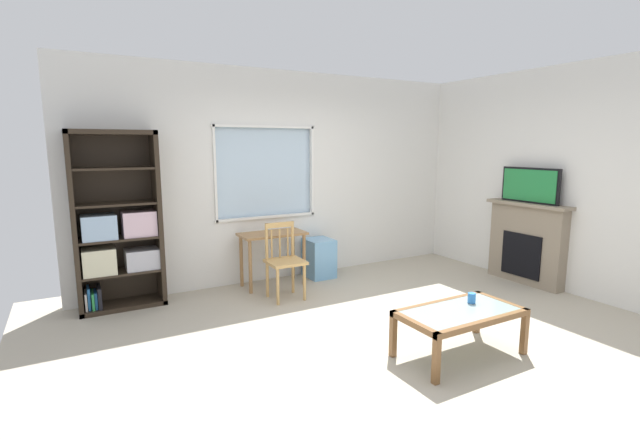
{
  "coord_description": "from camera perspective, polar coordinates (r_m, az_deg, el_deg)",
  "views": [
    {
      "loc": [
        -2.56,
        -3.34,
        1.81
      ],
      "look_at": [
        -0.18,
        0.92,
        1.0
      ],
      "focal_mm": 25.23,
      "sensor_mm": 36.0,
      "label": 1
    }
  ],
  "objects": [
    {
      "name": "ground",
      "position": [
        4.59,
        7.81,
        -14.0
      ],
      "size": [
        6.47,
        5.5,
        0.02
      ],
      "primitive_type": "cube",
      "color": "#B2A893"
    },
    {
      "name": "wall_back_with_window",
      "position": [
        6.18,
        -4.4,
        5.48
      ],
      "size": [
        5.47,
        0.15,
        2.78
      ],
      "color": "silver",
      "rests_on": "ground"
    },
    {
      "name": "wall_right",
      "position": [
        6.33,
        28.84,
        4.49
      ],
      "size": [
        0.12,
        4.7,
        2.78
      ],
      "primitive_type": "cube",
      "color": "silver",
      "rests_on": "ground"
    },
    {
      "name": "bookshelf",
      "position": [
        5.45,
        -24.34,
        -1.27
      ],
      "size": [
        0.9,
        0.38,
        1.97
      ],
      "color": "#2D2319",
      "rests_on": "ground"
    },
    {
      "name": "desk_under_window",
      "position": [
        5.83,
        -6.03,
        -2.85
      ],
      "size": [
        0.84,
        0.43,
        0.7
      ],
      "color": "#A37547",
      "rests_on": "ground"
    },
    {
      "name": "wooden_chair",
      "position": [
        5.37,
        -4.56,
        -5.09
      ],
      "size": [
        0.43,
        0.41,
        0.9
      ],
      "color": "tan",
      "rests_on": "ground"
    },
    {
      "name": "plastic_drawer_unit",
      "position": [
        6.25,
        -0.13,
        -4.83
      ],
      "size": [
        0.35,
        0.4,
        0.53
      ],
      "primitive_type": "cube",
      "color": "#72ADDB",
      "rests_on": "ground"
    },
    {
      "name": "fireplace",
      "position": [
        6.52,
        24.71,
        -2.64
      ],
      "size": [
        0.26,
        1.13,
        1.07
      ],
      "color": "gray",
      "rests_on": "ground"
    },
    {
      "name": "tv",
      "position": [
        6.4,
        25.08,
        4.01
      ],
      "size": [
        0.06,
        0.81,
        0.45
      ],
      "color": "black",
      "rests_on": "fireplace"
    },
    {
      "name": "coffee_table",
      "position": [
        4.14,
        17.35,
        -11.58
      ],
      "size": [
        1.08,
        0.57,
        0.41
      ],
      "color": "#8C9E99",
      "rests_on": "ground"
    },
    {
      "name": "sippy_cup",
      "position": [
        4.31,
        18.69,
        -9.35
      ],
      "size": [
        0.07,
        0.07,
        0.09
      ],
      "primitive_type": "cylinder",
      "color": "#337FD6",
      "rests_on": "coffee_table"
    }
  ]
}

